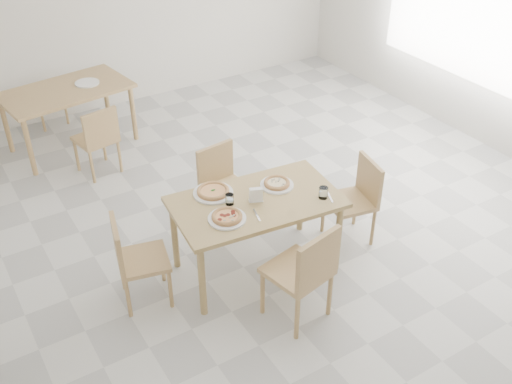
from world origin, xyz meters
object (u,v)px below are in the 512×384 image
main_table (256,208)px  tumbler_b (323,193)px  pizza_pepperoni (227,216)px  tumbler_a (230,199)px  chair_back_n (42,90)px  plate_margherita (213,193)px  plate_mushroom (277,185)px  napkin_holder (256,196)px  pizza_margherita (213,191)px  second_table (66,96)px  chair_north (222,181)px  chair_east (358,195)px  chair_south (306,270)px  chair_west (133,256)px  chair_back_s (98,137)px  plate_empty (87,83)px  plate_pepperoni (227,219)px  pizza_mushroom (277,183)px

main_table → tumbler_b: size_ratio=14.60×
pizza_pepperoni → tumbler_a: (0.13, 0.18, 0.02)m
chair_back_n → plate_margherita: bearing=-91.6°
plate_mushroom → chair_back_n: size_ratio=0.39×
plate_margherita → napkin_holder: 0.39m
pizza_margherita → second_table: size_ratio=0.24×
plate_margherita → chair_north: bearing=54.5°
second_table → chair_east: bearing=-69.7°
chair_south → tumbler_b: bearing=-148.6°
main_table → plate_mushroom: size_ratio=5.09×
chair_east → chair_back_n: 4.47m
chair_east → tumbler_b: 0.66m
chair_west → pizza_pepperoni: bearing=-97.8°
chair_south → chair_north: chair_south is taller
chair_back_s → plate_empty: size_ratio=2.88×
plate_pepperoni → second_table: bearing=96.4°
chair_south → chair_east: bearing=-160.5°
second_table → tumbler_a: bearing=-89.3°
chair_south → second_table: bearing=-91.6°
chair_south → pizza_mushroom: (0.28, 0.85, 0.25)m
chair_south → pizza_pepperoni: size_ratio=3.10×
pizza_pepperoni → second_table: 3.27m
chair_west → chair_east: 2.17m
pizza_margherita → tumbler_a: size_ratio=3.96×
chair_south → tumbler_a: 0.89m
plate_mushroom → plate_empty: bearing=103.1°
chair_north → pizza_pepperoni: bearing=-124.1°
main_table → tumbler_b: bearing=-22.0°
tumbler_b → napkin_holder: 0.58m
chair_north → plate_mushroom: (0.18, -0.68, 0.27)m
plate_pepperoni → tumbler_b: (0.86, -0.16, 0.04)m
chair_east → tumbler_b: size_ratio=8.10×
plate_mushroom → pizza_mushroom: size_ratio=1.11×
tumbler_b → plate_empty: tumbler_b is taller
pizza_margherita → pizza_pepperoni: (-0.08, -0.39, 0.00)m
pizza_margherita → chair_north: bearing=54.5°
plate_pepperoni → pizza_margherita: size_ratio=0.84×
chair_east → plate_margherita: bearing=-94.6°
chair_south → second_table: 3.95m
chair_north → pizza_pepperoni: 1.03m
main_table → pizza_margherita: pizza_margherita is taller
plate_pepperoni → plate_empty: (-0.09, 3.26, 0.00)m
plate_margherita → plate_empty: (-0.17, 2.87, 0.00)m
chair_south → tumbler_a: (-0.21, 0.83, 0.26)m
pizza_pepperoni → tumbler_a: tumbler_a is taller
plate_margherita → pizza_mushroom: pizza_mushroom is taller
second_table → pizza_pepperoni: bearing=-92.0°
chair_north → tumbler_a: bearing=-121.5°
tumbler_a → napkin_holder: bearing=-24.3°
pizza_pepperoni → plate_mushroom: bearing=18.4°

